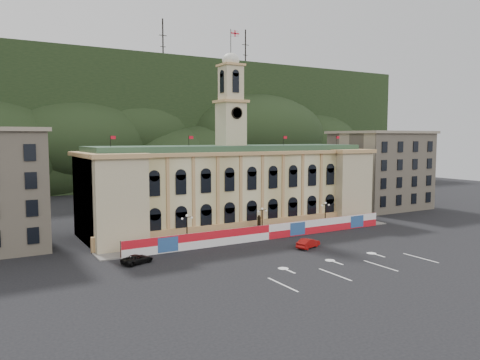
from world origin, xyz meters
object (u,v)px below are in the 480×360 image
statue (259,229)px  lamp_center (262,220)px  black_suv (137,259)px  red_sedan (308,243)px

statue → lamp_center: 2.14m
statue → black_suv: size_ratio=0.75×
lamp_center → statue: bearing=90.0°
statue → red_sedan: statue is taller
statue → red_sedan: 11.31m
lamp_center → red_sedan: bearing=-79.0°
lamp_center → black_suv: 24.59m
statue → lamp_center: lamp_center is taller
red_sedan → lamp_center: bearing=-8.7°
red_sedan → black_suv: (-25.79, 4.53, -0.13)m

